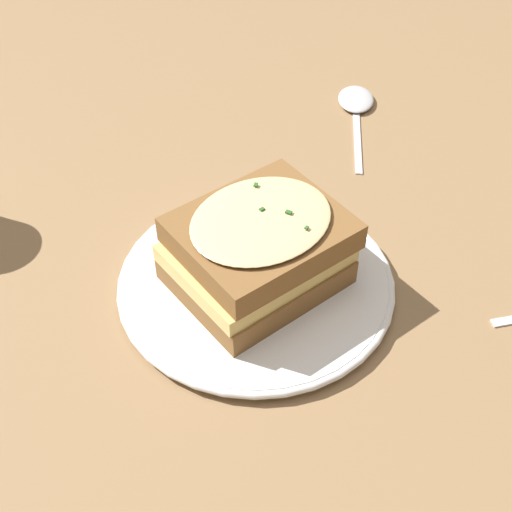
# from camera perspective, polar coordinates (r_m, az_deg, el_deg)

# --- Properties ---
(ground_plane) EXTENTS (2.40, 2.40, 0.00)m
(ground_plane) POSITION_cam_1_polar(r_m,az_deg,el_deg) (0.70, -1.12, -0.28)
(ground_plane) COLOR olive
(dinner_plate) EXTENTS (0.26, 0.26, 0.01)m
(dinner_plate) POSITION_cam_1_polar(r_m,az_deg,el_deg) (0.67, 0.00, -2.17)
(dinner_plate) COLOR white
(dinner_plate) RESTS_ON ground_plane
(sandwich) EXTENTS (0.19, 0.18, 0.08)m
(sandwich) POSITION_cam_1_polar(r_m,az_deg,el_deg) (0.64, 0.16, 0.51)
(sandwich) COLOR brown
(sandwich) RESTS_ON dinner_plate
(spoon) EXTENTS (0.17, 0.08, 0.01)m
(spoon) POSITION_cam_1_polar(r_m,az_deg,el_deg) (0.91, 8.01, 11.98)
(spoon) COLOR silver
(spoon) RESTS_ON ground_plane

